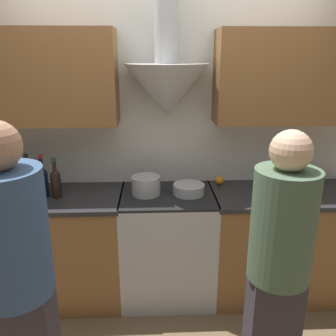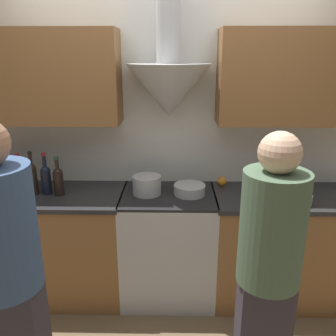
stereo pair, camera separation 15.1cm
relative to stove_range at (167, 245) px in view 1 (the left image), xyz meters
name	(u,v)px [view 1 (the left image)]	position (x,y,z in m)	size (l,w,h in m)	color
ground_plane	(169,319)	(0.00, -0.34, -0.46)	(12.00, 12.00, 0.00)	brown
wall_back	(162,117)	(-0.03, 0.26, 1.02)	(8.40, 0.64, 2.60)	silver
counter_left	(40,248)	(-1.04, 0.00, 0.00)	(1.37, 0.62, 0.91)	brown
counter_right	(281,243)	(0.96, 0.00, 0.00)	(1.19, 0.62, 0.91)	brown
stove_range	(167,245)	(0.00, 0.00, 0.00)	(0.75, 0.60, 0.91)	#B7BABC
wine_bottle_4	(4,180)	(-1.25, -0.01, 0.59)	(0.07, 0.07, 0.35)	black
wine_bottle_5	(16,182)	(-1.15, -0.03, 0.58)	(0.07, 0.07, 0.34)	black
wine_bottle_6	(29,180)	(-1.06, -0.02, 0.59)	(0.07, 0.07, 0.35)	black
wine_bottle_7	(43,181)	(-0.96, 0.00, 0.58)	(0.08, 0.08, 0.33)	black
wine_bottle_8	(56,182)	(-0.85, -0.03, 0.58)	(0.08, 0.08, 0.31)	black
stock_pot	(146,185)	(-0.17, 0.01, 0.53)	(0.23, 0.23, 0.15)	#B7BABC
mixing_bowl	(189,189)	(0.17, 0.00, 0.49)	(0.25, 0.25, 0.08)	#B7BABC
orange_fruit	(219,180)	(0.45, 0.20, 0.49)	(0.07, 0.07, 0.07)	orange
saucepan	(298,196)	(0.98, -0.17, 0.49)	(0.17, 0.17, 0.07)	#B7BABC
person_foreground_left	(17,288)	(-0.74, -1.21, 0.50)	(0.34, 0.34, 1.73)	#38333D
person_foreground_right	(277,273)	(0.51, -1.09, 0.46)	(0.31, 0.31, 1.65)	#38333D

